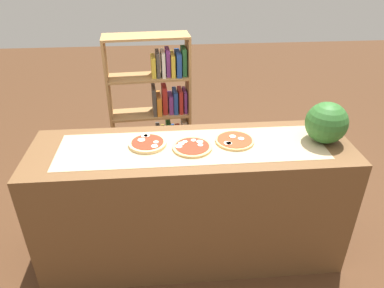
{
  "coord_description": "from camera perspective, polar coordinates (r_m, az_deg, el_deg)",
  "views": [
    {
      "loc": [
        -0.17,
        -1.98,
        2.07
      ],
      "look_at": [
        0.0,
        0.0,
        0.92
      ],
      "focal_mm": 33.71,
      "sensor_mm": 36.0,
      "label": 1
    }
  ],
  "objects": [
    {
      "name": "pizza_mozzarella_2",
      "position": [
        2.36,
        6.75,
        0.55
      ],
      "size": [
        0.25,
        0.25,
        0.02
      ],
      "color": "#DBB26B",
      "rests_on": "parchment_paper"
    },
    {
      "name": "watermelon",
      "position": [
        2.45,
        20.54,
        3.13
      ],
      "size": [
        0.27,
        0.27,
        0.27
      ],
      "primitive_type": "sphere",
      "color": "#2D6628",
      "rests_on": "counter"
    },
    {
      "name": "bookshelf",
      "position": [
        3.26,
        -4.96,
        5.1
      ],
      "size": [
        0.72,
        0.3,
        1.38
      ],
      "color": "#A87A47",
      "rests_on": "ground_plane"
    },
    {
      "name": "parchment_paper",
      "position": [
        2.3,
        0.0,
        -0.41
      ],
      "size": [
        1.69,
        0.44,
        0.0
      ],
      "primitive_type": "cube",
      "color": "tan",
      "rests_on": "counter"
    },
    {
      "name": "counter",
      "position": [
        2.56,
        0.0,
        -9.21
      ],
      "size": [
        2.07,
        0.62,
        0.9
      ],
      "primitive_type": "cube",
      "color": "brown",
      "rests_on": "ground_plane"
    },
    {
      "name": "ground_plane",
      "position": [
        2.86,
        0.0,
        -16.24
      ],
      "size": [
        12.0,
        12.0,
        0.0
      ],
      "primitive_type": "plane",
      "color": "#4C2D19"
    },
    {
      "name": "pizza_mozzarella_0",
      "position": [
        2.33,
        -7.04,
        0.12
      ],
      "size": [
        0.24,
        0.24,
        0.03
      ],
      "color": "#E5C17F",
      "rests_on": "parchment_paper"
    },
    {
      "name": "pizza_mozzarella_1",
      "position": [
        2.27,
        0.03,
        -0.46
      ],
      "size": [
        0.25,
        0.25,
        0.02
      ],
      "color": "#DBB26B",
      "rests_on": "parchment_paper"
    }
  ]
}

